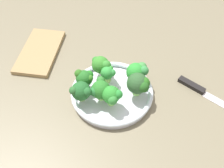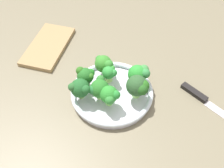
% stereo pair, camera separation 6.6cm
% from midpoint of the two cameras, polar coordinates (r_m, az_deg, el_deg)
% --- Properties ---
extents(ground_plane, '(1.30, 1.30, 0.03)m').
position_cam_midpoint_polar(ground_plane, '(0.92, -0.51, -2.88)').
color(ground_plane, '#756C53').
extents(bowl, '(0.27, 0.27, 0.03)m').
position_cam_midpoint_polar(bowl, '(0.89, -2.11, -1.95)').
color(bowl, silver).
rests_on(bowl, ground_plane).
extents(broccoli_floret_0, '(0.07, 0.06, 0.07)m').
position_cam_midpoint_polar(broccoli_floret_0, '(0.81, -2.41, -2.51)').
color(broccoli_floret_0, '#7BC34F').
rests_on(broccoli_floret_0, bowl).
extents(broccoli_floret_1, '(0.06, 0.07, 0.07)m').
position_cam_midpoint_polar(broccoli_floret_1, '(0.83, -4.77, -1.28)').
color(broccoli_floret_1, '#8BC55C').
rests_on(broccoli_floret_1, bowl).
extents(broccoli_floret_2, '(0.06, 0.07, 0.07)m').
position_cam_midpoint_polar(broccoli_floret_2, '(0.88, 3.20, 2.53)').
color(broccoli_floret_2, '#95DA68').
rests_on(broccoli_floret_2, bowl).
extents(broccoli_floret_3, '(0.05, 0.06, 0.07)m').
position_cam_midpoint_polar(broccoli_floret_3, '(0.87, -7.95, 1.17)').
color(broccoli_floret_3, '#84B04E').
rests_on(broccoli_floret_3, bowl).
extents(broccoli_floret_4, '(0.04, 0.05, 0.06)m').
position_cam_midpoint_polar(broccoli_floret_4, '(0.88, -3.00, 2.17)').
color(broccoli_floret_4, '#9DCB63').
rests_on(broccoli_floret_4, bowl).
extents(broccoli_floret_5, '(0.06, 0.06, 0.07)m').
position_cam_midpoint_polar(broccoli_floret_5, '(0.91, -4.45, 4.00)').
color(broccoli_floret_5, '#8CCD62').
rests_on(broccoli_floret_5, bowl).
extents(broccoli_floret_6, '(0.07, 0.07, 0.08)m').
position_cam_midpoint_polar(broccoli_floret_6, '(0.84, 3.42, -0.09)').
color(broccoli_floret_6, '#87C85D').
rests_on(broccoli_floret_6, bowl).
extents(broccoli_floret_7, '(0.06, 0.07, 0.07)m').
position_cam_midpoint_polar(broccoli_floret_7, '(0.84, -8.81, -1.55)').
color(broccoli_floret_7, '#7EB354').
rests_on(broccoli_floret_7, bowl).
extents(knife, '(0.22, 0.19, 0.01)m').
position_cam_midpoint_polar(knife, '(0.95, 16.94, -1.87)').
color(knife, silver).
rests_on(knife, ground_plane).
extents(cutting_board, '(0.27, 0.20, 0.02)m').
position_cam_midpoint_polar(cutting_board, '(1.08, -16.61, 6.48)').
color(cutting_board, '#9F7F51').
rests_on(cutting_board, ground_plane).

